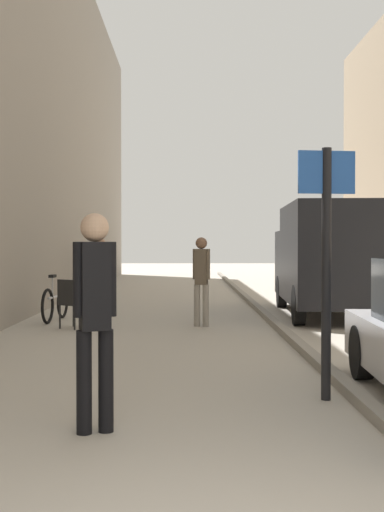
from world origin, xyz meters
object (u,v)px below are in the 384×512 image
(delivery_van, at_px, (331,257))
(street_sign_post, at_px, (326,250))
(pedestrian_main_foreground, at_px, (95,306))
(cafe_chair_near_window, at_px, (71,300))
(bicycle_leaning, at_px, (55,303))
(pedestrian_mid_block, at_px, (101,264))
(pedestrian_far_crossing, at_px, (201,275))

(delivery_van, distance_m, street_sign_post, 8.16)
(pedestrian_main_foreground, relative_size, delivery_van, 0.35)
(street_sign_post, bearing_deg, cafe_chair_near_window, -63.92)
(street_sign_post, bearing_deg, delivery_van, -109.26)
(bicycle_leaning, bearing_deg, pedestrian_main_foreground, -70.60)
(pedestrian_mid_block, distance_m, street_sign_post, 13.21)
(pedestrian_mid_block, relative_size, cafe_chair_near_window, 1.90)
(pedestrian_main_foreground, bearing_deg, pedestrian_mid_block, 78.37)
(delivery_van, relative_size, bicycle_leaning, 3.06)
(pedestrian_far_crossing, distance_m, cafe_chair_near_window, 2.56)
(bicycle_leaning, bearing_deg, pedestrian_mid_block, 93.44)
(cafe_chair_near_window, bearing_deg, street_sign_post, -24.32)
(street_sign_post, relative_size, bicycle_leaning, 1.47)
(delivery_van, bearing_deg, bicycle_leaning, -167.48)
(pedestrian_mid_block, bearing_deg, pedestrian_far_crossing, 108.99)
(pedestrian_main_foreground, bearing_deg, cafe_chair_near_window, 82.87)
(bicycle_leaning, bearing_deg, cafe_chair_near_window, -60.76)
(pedestrian_mid_block, xyz_separation_m, street_sign_post, (3.95, -12.59, 0.51))
(pedestrian_mid_block, distance_m, bicycle_leaning, 5.67)
(pedestrian_main_foreground, xyz_separation_m, cafe_chair_near_window, (-1.42, 6.87, -0.54))
(street_sign_post, xyz_separation_m, cafe_chair_near_window, (-3.64, 5.70, -1.00))
(pedestrian_far_crossing, height_order, bicycle_leaning, pedestrian_far_crossing)
(cafe_chair_near_window, bearing_deg, delivery_van, 55.57)
(pedestrian_main_foreground, bearing_deg, delivery_van, 47.37)
(bicycle_leaning, bearing_deg, street_sign_post, -53.17)
(pedestrian_far_crossing, bearing_deg, cafe_chair_near_window, -156.72)
(pedestrian_far_crossing, bearing_deg, street_sign_post, -63.60)
(pedestrian_mid_block, relative_size, bicycle_leaning, 1.01)
(pedestrian_mid_block, xyz_separation_m, bicycle_leaning, (-0.23, -5.63, -0.65))
(delivery_van, xyz_separation_m, cafe_chair_near_window, (-5.44, -2.25, -0.78))
(pedestrian_main_foreground, height_order, delivery_van, delivery_van)
(pedestrian_main_foreground, distance_m, delivery_van, 9.97)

